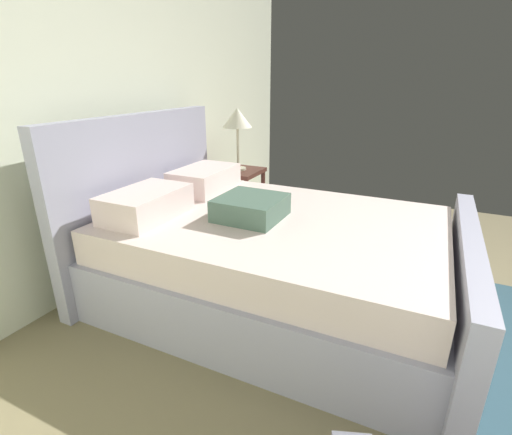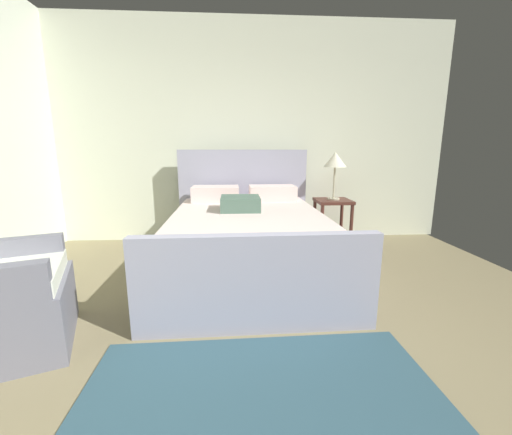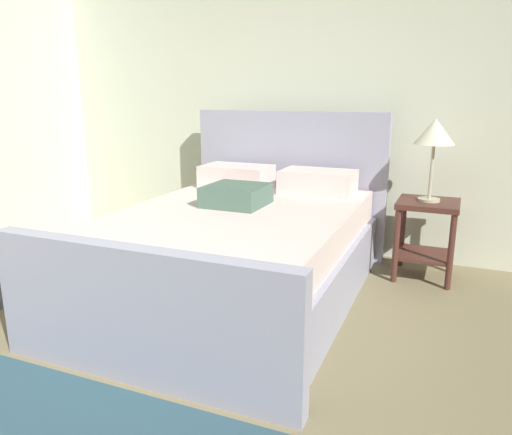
% 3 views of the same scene
% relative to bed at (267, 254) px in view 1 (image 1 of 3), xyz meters
% --- Properties ---
extents(wall_back, '(5.29, 0.12, 2.89)m').
position_rel_bed_xyz_m(wall_back, '(0.14, 1.30, 1.10)').
color(wall_back, silver).
rests_on(wall_back, ground).
extents(bed, '(1.70, 2.33, 1.24)m').
position_rel_bed_xyz_m(bed, '(0.00, 0.00, 0.00)').
color(bed, '#A0A0B7').
rests_on(bed, ground).
extents(nightstand_right, '(0.44, 0.44, 0.60)m').
position_rel_bed_xyz_m(nightstand_right, '(1.15, 0.85, 0.05)').
color(nightstand_right, '#4A271F').
rests_on(nightstand_right, ground).
extents(table_lamp_right, '(0.29, 0.29, 0.60)m').
position_rel_bed_xyz_m(table_lamp_right, '(1.15, 0.85, 0.74)').
color(table_lamp_right, '#B7B293').
rests_on(table_lamp_right, nightstand_right).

